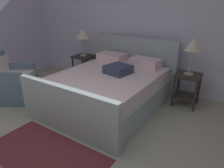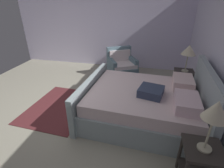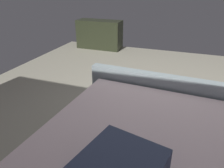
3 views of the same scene
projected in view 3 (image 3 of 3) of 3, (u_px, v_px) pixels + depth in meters
ground_plane at (158, 110)px, 2.86m from camera, size 5.93×5.70×0.02m
dresser at (100, 34)px, 5.42m from camera, size 1.13×0.46×0.71m
area_rug at (170, 105)px, 2.94m from camera, size 1.68×1.34×0.01m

